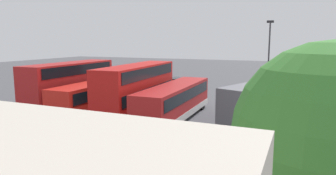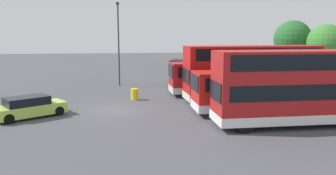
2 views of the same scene
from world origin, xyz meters
name	(u,v)px [view 1 (image 1 of 2)]	position (x,y,z in m)	size (l,w,h in m)	color
ground_plane	(167,95)	(0.00, 0.00, 0.00)	(140.00, 140.00, 0.00)	#47474C
bus_single_deck_near_end	(175,101)	(-5.30, 10.63, 1.62)	(2.90, 11.91, 2.95)	#A51919
bus_double_decker_second	(137,89)	(-1.92, 10.99, 2.45)	(3.17, 11.20, 4.55)	#B71411
bus_single_deck_third	(101,96)	(1.79, 11.20, 1.62)	(2.79, 11.62, 2.95)	red
bus_double_decker_fourth	(71,85)	(5.21, 11.22, 2.45)	(2.73, 10.56, 4.55)	#A51919
box_truck_blue	(254,103)	(-11.67, 9.57, 1.71)	(4.88, 7.90, 3.20)	#595960
car_hatchback_silver	(175,83)	(1.22, -5.59, 0.70)	(4.00, 4.67, 1.43)	#A5D14C
lamp_post_tall	(269,56)	(-11.68, 0.09, 5.03)	(0.70, 0.30, 8.67)	#38383D
waste_bin_yellow	(193,95)	(-3.79, 1.49, 0.47)	(0.60, 0.60, 0.95)	yellow
tree_midleft	(330,138)	(-15.64, 25.94, 4.25)	(4.84, 4.84, 6.68)	#4C3823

